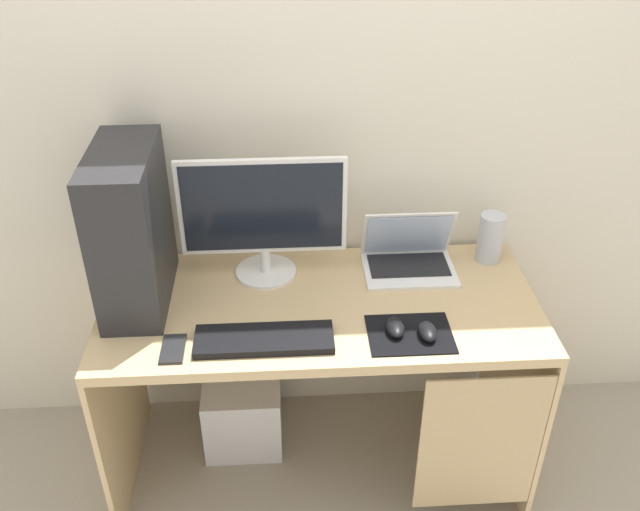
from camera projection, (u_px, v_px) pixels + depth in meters
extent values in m
plane|color=#9E9384|center=(320.00, 459.00, 2.65)|extent=(8.00, 8.00, 0.00)
cube|color=beige|center=(313.00, 103.00, 2.26)|extent=(4.00, 0.04, 2.60)
cube|color=tan|center=(320.00, 306.00, 2.26)|extent=(1.43, 0.65, 0.03)
cube|color=tan|center=(121.00, 399.00, 2.42)|extent=(0.02, 0.65, 0.72)
cube|color=tan|center=(513.00, 382.00, 2.50)|extent=(0.02, 0.65, 0.72)
cube|color=tan|center=(480.00, 445.00, 2.20)|extent=(0.40, 0.01, 0.58)
cube|color=#232326|center=(131.00, 229.00, 2.13)|extent=(0.19, 0.42, 0.52)
cylinder|color=white|center=(266.00, 271.00, 2.39)|extent=(0.21, 0.21, 0.01)
cylinder|color=white|center=(265.00, 260.00, 2.36)|extent=(0.04, 0.04, 0.09)
cube|color=white|center=(263.00, 207.00, 2.24)|extent=(0.55, 0.02, 0.34)
cube|color=black|center=(263.00, 208.00, 2.23)|extent=(0.52, 0.00, 0.31)
cube|color=white|center=(409.00, 270.00, 2.40)|extent=(0.32, 0.23, 0.01)
cube|color=black|center=(408.00, 265.00, 2.41)|extent=(0.28, 0.15, 0.00)
cube|color=white|center=(408.00, 233.00, 2.40)|extent=(0.32, 0.09, 0.20)
cube|color=#ADC1E5|center=(408.00, 235.00, 2.39)|extent=(0.29, 0.08, 0.18)
cylinder|color=#B7BCC6|center=(490.00, 238.00, 2.42)|extent=(0.09, 0.09, 0.18)
cube|color=black|center=(264.00, 339.00, 2.07)|extent=(0.42, 0.14, 0.02)
cube|color=black|center=(410.00, 334.00, 2.10)|extent=(0.26, 0.20, 0.00)
ellipsoid|color=black|center=(395.00, 328.00, 2.10)|extent=(0.06, 0.10, 0.03)
ellipsoid|color=black|center=(428.00, 331.00, 2.08)|extent=(0.06, 0.10, 0.03)
cube|color=#232326|center=(173.00, 349.00, 2.04)|extent=(0.07, 0.13, 0.01)
cube|color=silver|center=(243.00, 410.00, 2.67)|extent=(0.29, 0.29, 0.29)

